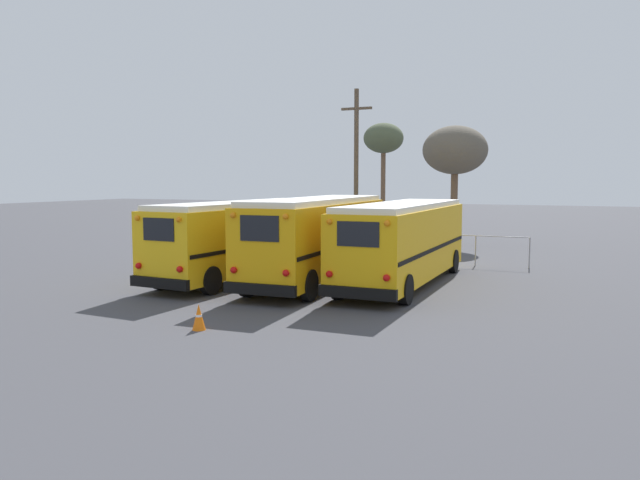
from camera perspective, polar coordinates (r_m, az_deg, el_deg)
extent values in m
plane|color=#424247|center=(24.53, -0.20, -3.86)|extent=(160.00, 160.00, 0.00)
cube|color=yellow|center=(25.64, -6.93, 0.20)|extent=(2.98, 10.26, 2.57)
cube|color=white|center=(25.55, -6.97, 3.29)|extent=(2.77, 9.85, 0.20)
cube|color=black|center=(21.78, -14.48, -3.82)|extent=(2.46, 0.34, 0.36)
cube|color=black|center=(21.58, -14.56, 0.94)|extent=(1.32, 0.11, 0.77)
sphere|color=red|center=(22.30, -16.26, -2.28)|extent=(0.22, 0.22, 0.22)
sphere|color=orange|center=(22.14, -16.38, 1.93)|extent=(0.18, 0.18, 0.18)
sphere|color=red|center=(21.11, -12.71, -2.63)|extent=(0.22, 0.22, 0.22)
sphere|color=orange|center=(20.94, -12.81, 1.82)|extent=(0.18, 0.18, 0.18)
cube|color=black|center=(26.36, -9.10, -0.10)|extent=(0.60, 9.92, 0.14)
cube|color=black|center=(25.00, -4.62, -0.36)|extent=(0.60, 9.92, 0.14)
cylinder|color=black|center=(29.51, -4.59, -1.28)|extent=(0.34, 1.03, 1.01)
cylinder|color=black|center=(28.40, -0.75, -1.53)|extent=(0.34, 1.03, 1.01)
cylinder|color=black|center=(23.51, -14.35, -3.20)|extent=(0.34, 1.03, 1.01)
cylinder|color=black|center=(22.10, -9.99, -3.66)|extent=(0.34, 1.03, 1.01)
cube|color=#E5A00C|center=(24.28, -0.22, 0.18)|extent=(2.94, 10.14, 2.72)
cube|color=white|center=(24.19, -0.22, 3.62)|extent=(2.73, 9.73, 0.20)
cube|color=black|center=(19.85, -5.55, -4.51)|extent=(2.50, 0.32, 0.36)
cube|color=black|center=(19.63, -5.57, 1.06)|extent=(1.34, 0.10, 0.82)
sphere|color=red|center=(20.18, -7.91, -2.74)|extent=(0.22, 0.22, 0.22)
sphere|color=orange|center=(20.00, -7.97, 2.24)|extent=(0.18, 0.18, 0.18)
sphere|color=red|center=(19.36, -3.15, -3.04)|extent=(0.22, 0.22, 0.22)
sphere|color=orange|center=(19.18, -3.18, 2.15)|extent=(0.18, 0.18, 0.18)
cube|color=black|center=(24.77, -2.88, -0.20)|extent=(0.51, 9.82, 0.14)
cube|color=black|center=(23.88, 2.54, -0.41)|extent=(0.51, 9.82, 0.14)
cylinder|color=black|center=(28.27, 0.36, -1.51)|extent=(0.33, 1.08, 1.07)
cylinder|color=black|center=(27.55, 4.81, -1.72)|extent=(0.33, 1.08, 1.07)
cylinder|color=black|center=(21.55, -6.67, -3.78)|extent=(0.33, 1.08, 1.07)
cylinder|color=black|center=(20.60, -1.02, -4.17)|extent=(0.33, 1.08, 1.07)
cube|color=#EAAA0F|center=(23.97, 7.64, -0.18)|extent=(2.57, 10.16, 2.58)
cube|color=white|center=(23.88, 7.68, 3.14)|extent=(2.37, 9.76, 0.20)
cube|color=black|center=(19.31, 3.43, -4.85)|extent=(2.54, 0.22, 0.36)
cube|color=black|center=(19.08, 3.48, 0.54)|extent=(1.37, 0.04, 0.77)
sphere|color=red|center=(19.54, 0.85, -3.14)|extent=(0.22, 0.22, 0.22)
sphere|color=orange|center=(19.36, 0.85, 1.69)|extent=(0.18, 0.18, 0.18)
sphere|color=red|center=(18.91, 6.09, -3.47)|extent=(0.22, 0.22, 0.22)
sphere|color=orange|center=(18.73, 6.14, 1.52)|extent=(0.18, 0.18, 0.18)
cube|color=black|center=(24.36, 4.79, -0.51)|extent=(0.10, 9.94, 0.14)
cube|color=black|center=(23.68, 10.56, -0.76)|extent=(0.10, 9.94, 0.14)
cylinder|color=black|center=(28.02, 7.43, -1.69)|extent=(0.29, 1.00, 1.00)
cylinder|color=black|center=(27.48, 12.11, -1.91)|extent=(0.29, 1.00, 1.00)
cylinder|color=black|center=(20.95, 1.69, -4.10)|extent=(0.29, 1.00, 1.00)
cylinder|color=black|center=(20.22, 7.85, -4.51)|extent=(0.29, 1.00, 1.00)
cylinder|color=brown|center=(35.41, 3.33, 6.38)|extent=(0.26, 0.26, 9.04)
cube|color=brown|center=(35.63, 3.36, 11.91)|extent=(1.80, 0.14, 0.14)
cylinder|color=brown|center=(38.85, 12.14, 2.99)|extent=(0.42, 0.42, 4.71)
ellipsoid|color=#5B5447|center=(38.86, 12.25, 8.05)|extent=(3.90, 3.90, 2.92)
cylinder|color=brown|center=(44.11, 5.78, 4.30)|extent=(0.33, 0.33, 6.11)
ellipsoid|color=#4C563D|center=(44.20, 5.83, 9.26)|extent=(2.79, 2.79, 2.09)
cylinder|color=#939399|center=(34.17, -6.24, -0.03)|extent=(0.06, 0.06, 1.40)
cylinder|color=#939399|center=(33.03, -2.63, -0.20)|extent=(0.06, 0.06, 1.40)
cylinder|color=#939399|center=(32.03, 1.22, -0.38)|extent=(0.06, 0.06, 1.40)
cylinder|color=#939399|center=(31.18, 5.30, -0.56)|extent=(0.06, 0.06, 1.40)
cylinder|color=#939399|center=(30.51, 9.58, -0.75)|extent=(0.06, 0.06, 1.40)
cylinder|color=#939399|center=(30.01, 14.04, -0.95)|extent=(0.06, 0.06, 1.40)
cylinder|color=#939399|center=(29.69, 18.61, -1.14)|extent=(0.06, 0.06, 1.40)
cylinder|color=#939399|center=(31.12, 5.31, 0.72)|extent=(14.43, 0.04, 0.04)
cone|color=orange|center=(17.10, -11.02, -6.93)|extent=(0.36, 0.36, 0.70)
cylinder|color=white|center=(17.09, -11.02, -6.82)|extent=(0.17, 0.17, 0.07)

